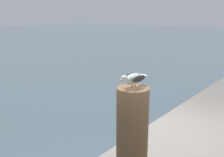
{
  "coord_description": "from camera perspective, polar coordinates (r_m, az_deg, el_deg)",
  "views": [
    {
      "loc": [
        -2.74,
        -1.7,
        3.17
      ],
      "look_at": [
        -0.78,
        -0.16,
        2.54
      ],
      "focal_mm": 42.14,
      "sensor_mm": 36.0,
      "label": 1
    }
  ],
  "objects": [
    {
      "name": "mooring_post",
      "position": [
        2.6,
        4.42,
        -11.0
      ],
      "size": [
        0.31,
        0.31,
        0.84
      ],
      "primitive_type": "cylinder",
      "color": "#4C3823",
      "rests_on": "harbor_quay"
    },
    {
      "name": "seagull",
      "position": [
        2.42,
        4.55,
        -0.01
      ],
      "size": [
        0.39,
        0.16,
        0.14
      ],
      "color": "#C67360",
      "rests_on": "mooring_post"
    }
  ]
}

